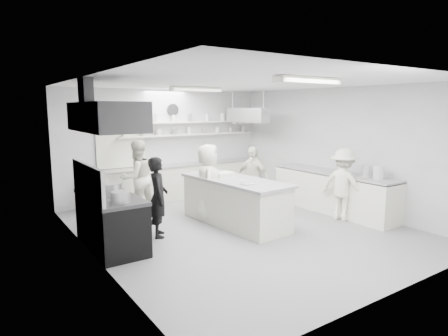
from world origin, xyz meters
TOP-DOWN VIEW (x-y plane):
  - floor at (0.00, 0.00)m, footprint 6.00×7.00m
  - ceiling at (0.00, 0.00)m, footprint 6.00×7.00m
  - wall_back at (0.00, 3.50)m, footprint 6.00×0.04m
  - wall_front at (0.00, -3.50)m, footprint 6.00×0.04m
  - wall_left at (-3.00, 0.00)m, footprint 0.04×7.00m
  - wall_right at (3.00, 0.00)m, footprint 0.04×7.00m
  - stove at (-2.60, 0.40)m, footprint 0.80×1.80m
  - exhaust_hood at (-2.60, 0.40)m, footprint 0.85×2.00m
  - back_counter at (0.30, 3.20)m, footprint 5.00×0.60m
  - shelf_lower at (0.70, 3.37)m, footprint 4.20×0.26m
  - shelf_upper at (0.70, 3.37)m, footprint 4.20×0.26m
  - pass_through_window at (-1.30, 3.48)m, footprint 1.30×0.04m
  - wall_clock at (0.20, 3.46)m, footprint 0.32×0.05m
  - right_counter at (2.65, -0.20)m, footprint 0.74×3.30m
  - pot_rack at (2.00, 2.40)m, footprint 0.30×1.60m
  - light_fixture_front at (0.00, -1.80)m, footprint 1.30×0.25m
  - light_fixture_rear at (0.00, 1.80)m, footprint 1.30×0.25m
  - prep_island at (0.08, 0.31)m, footprint 1.15×2.63m
  - stove_pot at (-2.60, 0.37)m, footprint 0.42×0.42m
  - cook_stove at (-1.64, 0.48)m, footprint 0.56×0.67m
  - cook_back at (-1.38, 2.20)m, footprint 0.96×0.80m
  - cook_island_left at (-0.23, 0.91)m, footprint 0.89×0.99m
  - cook_island_right at (1.18, 1.09)m, footprint 0.65×0.99m
  - cook_right at (2.26, -0.81)m, footprint 0.80×1.14m
  - bowl_island_a at (-0.05, -0.30)m, footprint 0.27×0.27m
  - bowl_island_b at (0.08, 0.03)m, footprint 0.20×0.20m
  - bowl_right at (2.48, -1.13)m, footprint 0.27×0.27m

SIDE VIEW (x-z plane):
  - floor at x=0.00m, z-range -0.02..0.00m
  - stove at x=-2.60m, z-range 0.00..0.90m
  - back_counter at x=0.30m, z-range 0.00..0.92m
  - right_counter at x=2.65m, z-range 0.00..0.94m
  - prep_island at x=0.08m, z-range 0.00..0.94m
  - cook_island_right at x=1.18m, z-range 0.00..1.57m
  - cook_stove at x=-1.64m, z-range 0.00..1.57m
  - cook_right at x=2.26m, z-range 0.00..1.62m
  - cook_island_left at x=-0.23m, z-range 0.00..1.71m
  - cook_back at x=-1.38m, z-range 0.00..1.77m
  - bowl_right at x=2.48m, z-range 0.94..0.99m
  - bowl_island_b at x=0.08m, z-range 0.94..1.00m
  - bowl_island_a at x=-0.05m, z-range 0.94..1.01m
  - stove_pot at x=-2.60m, z-range 0.91..1.19m
  - pass_through_window at x=-1.30m, z-range 0.95..1.95m
  - wall_back at x=0.00m, z-range 0.00..3.00m
  - wall_front at x=0.00m, z-range 0.00..3.00m
  - wall_left at x=-3.00m, z-range 0.00..3.00m
  - wall_right at x=3.00m, z-range 0.00..3.00m
  - shelf_lower at x=0.70m, z-range 1.73..1.77m
  - shelf_upper at x=0.70m, z-range 2.08..2.12m
  - pot_rack at x=2.00m, z-range 2.10..2.50m
  - exhaust_hood at x=-2.60m, z-range 2.10..2.60m
  - wall_clock at x=0.20m, z-range 2.29..2.61m
  - light_fixture_front at x=0.00m, z-range 2.89..2.99m
  - light_fixture_rear at x=0.00m, z-range 2.89..2.99m
  - ceiling at x=0.00m, z-range 3.00..3.02m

